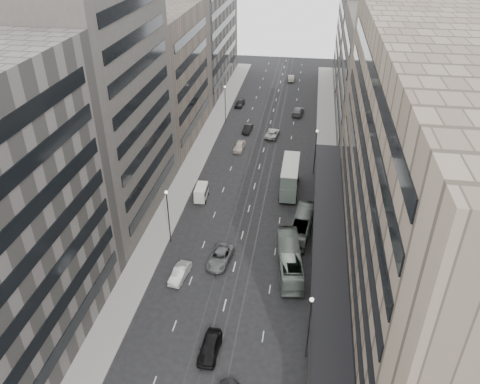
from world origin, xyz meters
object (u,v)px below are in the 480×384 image
Objects in this scene: panel_van at (201,192)px; sedan_2 at (220,257)px; sedan_0 at (210,347)px; sedan_1 at (180,273)px; bus_near at (289,259)px; bus_far at (302,225)px; double_decker at (290,177)px.

sedan_2 is at bearing -70.57° from panel_van.
sedan_1 is at bearing 121.56° from sedan_0.
bus_near is 8.16m from bus_far.
bus_near reaches higher than panel_van.
sedan_2 is (-9.08, -0.02, -0.81)m from bus_near.
bus_far reaches higher than panel_van.
bus_near is at bearing 65.60° from sedan_0.
sedan_1 is (1.47, -18.66, -0.57)m from panel_van.
double_decker is 2.42× the size of panel_van.
bus_near is 21.07m from panel_van.
double_decker is 21.19m from sedan_2.
sedan_2 is (-10.35, -8.07, -0.63)m from bus_far.
bus_near is 2.04× the size of sedan_2.
sedan_0 is at bearing -52.84° from sedan_1.
sedan_2 is at bearing 44.69° from bus_far.
double_decker is at bearing 69.98° from sedan_1.
sedan_2 reaches higher than sedan_1.
bus_far is 24.37m from sedan_0.
sedan_0 is at bearing 55.59° from bus_near.
sedan_1 is at bearing -132.29° from sedan_2.
bus_far reaches higher than sedan_1.
sedan_1 is (-13.50, -3.84, -0.86)m from bus_near.
bus_far is 2.65× the size of panel_van.
double_decker reaches higher than bus_far.
bus_far reaches higher than sedan_0.
bus_near is 16.48m from sedan_0.
bus_far is at bearing 46.55° from sedan_1.
double_decker is at bearing 74.94° from sedan_2.
sedan_1 is (-12.29, -23.40, -2.00)m from double_decker.
sedan_0 is 0.86× the size of sedan_2.
sedan_0 is at bearing -99.99° from double_decker.
panel_van is (-13.76, -4.74, -1.43)m from double_decker.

